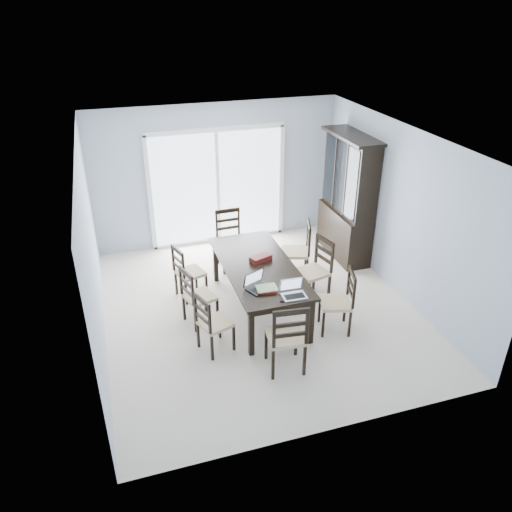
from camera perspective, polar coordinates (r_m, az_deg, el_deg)
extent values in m
plane|color=#EFE3CD|center=(7.63, 0.29, -6.00)|extent=(5.00, 5.00, 0.00)
plane|color=white|center=(6.54, 0.34, 13.24)|extent=(5.00, 5.00, 0.00)
cube|color=#A0ADBF|center=(9.22, -4.48, 9.19)|extent=(4.50, 0.02, 2.60)
cube|color=#A0ADBF|center=(6.72, -18.29, 0.27)|extent=(0.02, 5.00, 2.60)
cube|color=#A0ADBF|center=(7.91, 16.10, 4.84)|extent=(0.02, 5.00, 2.60)
cube|color=gray|center=(10.63, -5.47, 3.94)|extent=(4.50, 2.00, 0.10)
cube|color=#99999E|center=(11.32, -6.73, 8.68)|extent=(4.50, 0.06, 1.10)
cube|color=black|center=(7.24, 0.30, -1.21)|extent=(1.00, 2.20, 0.04)
cube|color=black|center=(7.27, 0.30, -1.62)|extent=(0.88, 2.08, 0.10)
cube|color=black|center=(6.55, -0.55, -8.80)|extent=(0.07, 0.07, 0.69)
cube|color=black|center=(6.79, 6.30, -7.47)|extent=(0.07, 0.07, 0.69)
cube|color=black|center=(8.18, -4.64, -0.72)|extent=(0.07, 0.07, 0.69)
cube|color=black|center=(8.38, 0.95, 0.11)|extent=(0.07, 0.07, 0.69)
cube|color=black|center=(9.12, 10.00, 2.66)|extent=(0.45, 1.30, 0.85)
cube|color=black|center=(8.73, 10.76, 9.06)|extent=(0.38, 1.30, 1.30)
cube|color=black|center=(8.53, 10.98, 13.34)|extent=(0.50, 1.38, 0.05)
cube|color=black|center=(8.30, 10.87, 8.03)|extent=(0.02, 0.36, 1.18)
cube|color=black|center=(8.64, 9.60, 8.97)|extent=(0.02, 0.36, 1.18)
cube|color=black|center=(9.00, 8.41, 9.83)|extent=(0.02, 0.36, 1.18)
cube|color=silver|center=(9.29, -4.40, 7.69)|extent=(2.40, 0.02, 2.10)
cube|color=white|center=(8.95, -4.63, 14.21)|extent=(2.52, 0.05, 0.08)
cube|color=white|center=(9.28, -4.37, 7.66)|extent=(0.06, 0.05, 2.10)
cube|color=white|center=(9.68, -4.16, 1.96)|extent=(2.52, 0.05, 0.05)
cube|color=black|center=(6.81, -6.62, -8.98)|extent=(0.04, 0.04, 0.39)
cube|color=black|center=(6.57, -5.05, -10.44)|extent=(0.04, 0.04, 0.39)
cube|color=black|center=(6.95, -4.18, -7.99)|extent=(0.04, 0.04, 0.39)
cube|color=black|center=(6.71, -2.55, -9.37)|extent=(0.04, 0.04, 0.39)
cube|color=#D4B48D|center=(6.63, -4.67, -7.69)|extent=(0.48, 0.48, 0.05)
cube|color=black|center=(7.35, -8.23, -5.91)|extent=(0.04, 0.04, 0.40)
cube|color=black|center=(7.08, -6.93, -7.26)|extent=(0.04, 0.04, 0.40)
cube|color=black|center=(7.48, -5.79, -5.08)|extent=(0.04, 0.04, 0.40)
cube|color=black|center=(7.22, -4.42, -6.38)|extent=(0.04, 0.04, 0.40)
cube|color=#D4B48D|center=(7.15, -6.44, -4.65)|extent=(0.49, 0.49, 0.05)
cube|color=black|center=(7.96, -9.11, -3.11)|extent=(0.04, 0.04, 0.40)
cube|color=black|center=(7.69, -7.98, -4.25)|extent=(0.04, 0.04, 0.40)
cube|color=black|center=(8.09, -6.88, -2.41)|extent=(0.04, 0.04, 0.40)
cube|color=black|center=(7.82, -5.68, -3.50)|extent=(0.04, 0.04, 0.40)
cube|color=#D4B48D|center=(7.77, -7.51, -1.91)|extent=(0.48, 0.48, 0.05)
cube|color=black|center=(7.06, 10.66, -7.66)|extent=(0.04, 0.04, 0.42)
cube|color=black|center=(7.35, 10.11, -6.00)|extent=(0.04, 0.04, 0.42)
cube|color=black|center=(6.99, 7.68, -7.78)|extent=(0.04, 0.04, 0.42)
cube|color=black|center=(7.29, 7.26, -6.09)|extent=(0.04, 0.04, 0.42)
cube|color=#D4B48D|center=(7.04, 9.06, -5.32)|extent=(0.50, 0.50, 0.05)
cube|color=black|center=(7.78, 8.34, -3.67)|extent=(0.04, 0.04, 0.44)
cube|color=black|center=(8.04, 6.63, -2.43)|extent=(0.04, 0.04, 0.44)
cube|color=black|center=(7.57, 6.03, -4.48)|extent=(0.04, 0.04, 0.44)
cube|color=black|center=(7.83, 4.35, -3.18)|extent=(0.04, 0.04, 0.44)
cube|color=#D4B48D|center=(7.68, 6.43, -1.86)|extent=(0.52, 0.52, 0.05)
cube|color=black|center=(8.19, 5.84, -1.73)|extent=(0.05, 0.05, 0.44)
cube|color=black|center=(8.53, 5.66, -0.42)|extent=(0.05, 0.05, 0.44)
cube|color=black|center=(8.17, 3.11, -1.70)|extent=(0.05, 0.05, 0.44)
cube|color=black|center=(8.51, 3.04, -0.40)|extent=(0.05, 0.05, 0.44)
cube|color=#D4B48D|center=(8.23, 4.47, 0.45)|extent=(0.55, 0.55, 0.05)
cube|color=black|center=(6.25, 1.95, -12.31)|extent=(0.04, 0.04, 0.45)
cube|color=black|center=(6.33, 5.56, -11.80)|extent=(0.04, 0.04, 0.45)
cube|color=black|center=(6.55, 1.16, -10.09)|extent=(0.04, 0.04, 0.45)
cube|color=black|center=(6.63, 4.59, -9.64)|extent=(0.04, 0.04, 0.45)
cube|color=#D4B48D|center=(6.28, 3.38, -9.15)|extent=(0.49, 0.49, 0.05)
cube|color=black|center=(8.85, -1.92, 0.85)|extent=(0.04, 0.04, 0.45)
cube|color=black|center=(8.76, -4.40, 0.46)|extent=(0.04, 0.04, 0.45)
cube|color=black|center=(8.52, -1.12, -0.30)|extent=(0.04, 0.04, 0.45)
cube|color=black|center=(8.42, -3.69, -0.72)|extent=(0.04, 0.04, 0.45)
cube|color=#D4B48D|center=(8.52, -2.82, 1.57)|extent=(0.45, 0.45, 0.05)
cube|color=black|center=(6.67, 0.49, -3.74)|extent=(0.39, 0.34, 0.02)
cube|color=silver|center=(6.61, 0.49, -2.91)|extent=(0.28, 0.15, 0.17)
cube|color=silver|center=(6.53, 4.38, -4.61)|extent=(0.32, 0.23, 0.02)
cube|color=silver|center=(6.47, 4.42, -3.79)|extent=(0.28, 0.05, 0.17)
cube|color=maroon|center=(6.63, 1.15, -3.85)|extent=(0.28, 0.23, 0.03)
cube|color=gold|center=(6.62, 1.23, -3.67)|extent=(0.28, 0.22, 0.01)
cube|color=black|center=(6.43, 3.34, -5.12)|extent=(0.13, 0.10, 0.01)
cube|color=#4C110F|center=(7.34, 0.54, -0.25)|extent=(0.35, 0.25, 0.08)
cube|color=maroon|center=(10.53, -7.98, 6.75)|extent=(1.98, 1.76, 0.98)
cube|color=gray|center=(10.35, -8.17, 9.45)|extent=(2.03, 1.82, 0.07)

